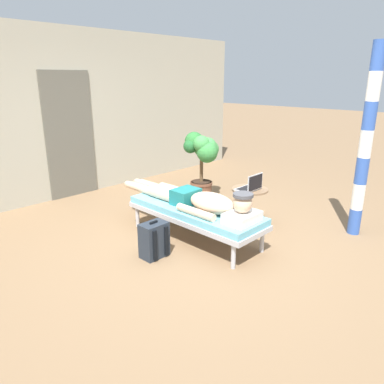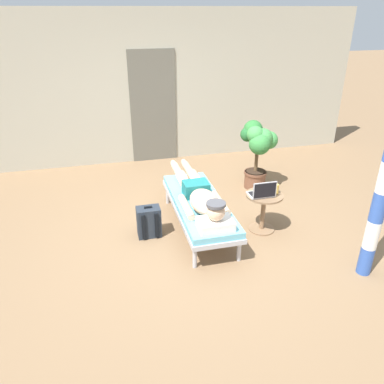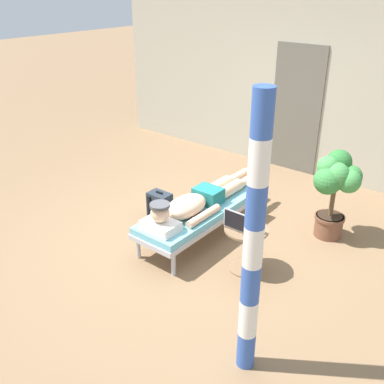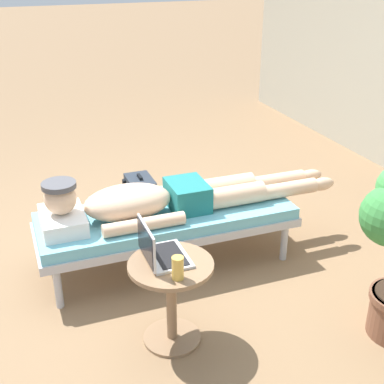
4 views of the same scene
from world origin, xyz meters
name	(u,v)px [view 2 (image 2 of 4)]	position (x,y,z in m)	size (l,w,h in m)	color
ground_plane	(197,236)	(0.00, 0.00, 0.00)	(40.00, 40.00, 0.00)	#846647
house_wall_back	(160,88)	(0.07, 2.99, 1.35)	(7.60, 0.20, 2.70)	#B2AD99
house_door_panel	(153,107)	(-0.08, 2.88, 1.02)	(0.84, 0.03, 2.04)	#625F54
lounge_chair	(199,205)	(0.07, 0.19, 0.35)	(0.63, 1.83, 0.42)	#B7B7BC
person_reclining	(200,195)	(0.07, 0.15, 0.52)	(0.53, 2.17, 0.33)	white
side_table	(264,206)	(0.88, -0.05, 0.36)	(0.48, 0.48, 0.52)	#8C6B4C
laptop	(262,192)	(0.82, -0.10, 0.58)	(0.31, 0.24, 0.23)	silver
drink_glass	(276,189)	(1.03, -0.06, 0.59)	(0.06, 0.06, 0.13)	gold
backpack	(149,222)	(-0.59, 0.18, 0.20)	(0.30, 0.26, 0.42)	#262D38
potted_plant	(258,146)	(1.32, 1.20, 0.72)	(0.56, 0.60, 1.10)	brown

